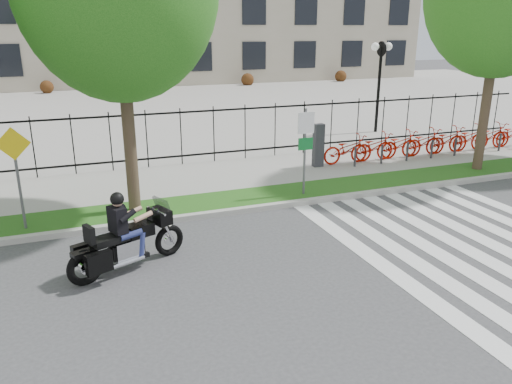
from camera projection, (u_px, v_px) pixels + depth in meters
name	position (u px, v px, depth m)	size (l,w,h in m)	color
ground	(289.00, 284.00, 9.75)	(120.00, 120.00, 0.00)	#3B3B3E
curb	(225.00, 212.00, 13.36)	(60.00, 0.20, 0.15)	#A9A89F
grass_verge	(216.00, 203.00, 14.12)	(60.00, 1.50, 0.15)	#1A4812
sidewalk	(195.00, 179.00, 16.34)	(60.00, 3.50, 0.15)	#98958E
plaza	(127.00, 106.00, 31.92)	(80.00, 34.00, 0.10)	#98958E
crosswalk_stripes	(481.00, 247.00, 11.38)	(5.70, 8.00, 0.01)	silver
iron_fence	(181.00, 137.00, 17.56)	(30.00, 0.06, 2.00)	black
lamp_post_right	(380.00, 65.00, 22.80)	(1.06, 0.70, 4.25)	black
bike_share_station	(434.00, 141.00, 19.12)	(10.05, 0.88, 1.50)	#2D2D33
sign_pole_regulatory	(305.00, 141.00, 14.14)	(0.50, 0.09, 2.50)	#59595B
sign_pole_warning	(16.00, 165.00, 11.60)	(0.78, 0.09, 2.49)	#59595B
motorcycle_rider	(127.00, 238.00, 10.18)	(2.52, 1.37, 2.05)	black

